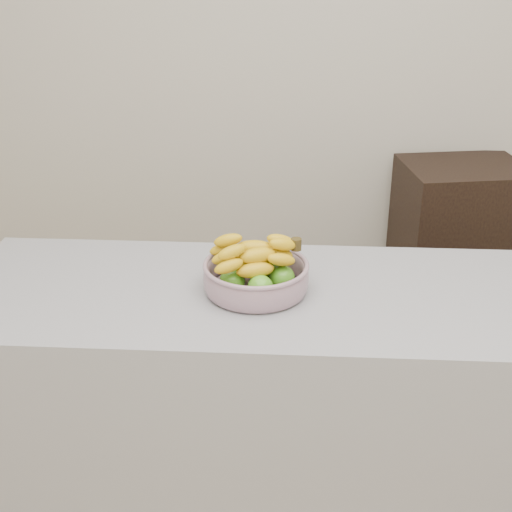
{
  "coord_description": "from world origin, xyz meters",
  "views": [
    {
      "loc": [
        -0.11,
        -1.04,
        1.77
      ],
      "look_at": [
        -0.21,
        0.6,
        1.0
      ],
      "focal_mm": 50.0,
      "sensor_mm": 36.0,
      "label": 1
    }
  ],
  "objects": [
    {
      "name": "cabinet",
      "position": [
        0.57,
        1.78,
        0.44
      ],
      "size": [
        0.55,
        0.47,
        0.88
      ],
      "primitive_type": "cube",
      "rotation": [
        0.0,
        0.0,
        0.18
      ],
      "color": "black",
      "rests_on": "ground"
    },
    {
      "name": "counter",
      "position": [
        0.0,
        0.6,
        0.45
      ],
      "size": [
        2.0,
        0.6,
        0.9
      ],
      "primitive_type": "cube",
      "color": "#96989E",
      "rests_on": "ground"
    },
    {
      "name": "fruit_bowl",
      "position": [
        -0.21,
        0.6,
        0.95
      ],
      "size": [
        0.27,
        0.27,
        0.14
      ],
      "rotation": [
        0.0,
        0.0,
        0.22
      ],
      "color": "#ABB7CD",
      "rests_on": "counter"
    }
  ]
}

